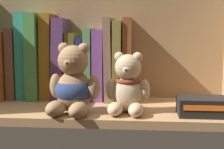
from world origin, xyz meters
The scene contains 18 objects.
shelf_board centered at (0.00, 0.00, 1.00)cm, with size 67.91×26.14×2.00cm, color tan.
shelf_back_panel centered at (0.00, 13.67, 16.19)cm, with size 70.31×1.20×32.38cm, color olive.
book_1 centered at (-28.46, 9.97, 11.42)cm, with size 3.51×14.74×18.84cm, color #A55325.
book_2 centered at (-25.13, 9.97, 11.98)cm, with size 2.41×10.74×19.96cm, color brown.
book_3 centered at (-22.19, 9.97, 14.16)cm, with size 2.73×10.27×24.31cm, color teal.
book_4 centered at (-18.89, 9.97, 14.00)cm, with size 3.14×12.82×24.01cm, color #488F47.
book_5 centered at (-15.42, 9.97, 13.93)cm, with size 3.05×9.71×23.87cm, color #99661A.
book_6 centered at (-11.92, 9.97, 13.32)cm, with size 3.20×10.71×22.64cm, color #593769.
book_7 centered at (-8.60, 9.97, 11.33)cm, with size 2.71×9.80×18.67cm, color brown.
book_8 centered at (-6.01, 9.97, 10.67)cm, with size 1.73×9.99×17.34cm, color navy.
book_9 centered at (-3.75, 9.97, 11.96)cm, with size 2.04×10.45×19.93cm, color #559254.
book_10 centered at (-0.92, 9.97, 11.78)cm, with size 2.88×10.71×19.56cm, color #7F4899.
book_11 centered at (1.89, 9.97, 13.39)cm, with size 2.00×13.16×22.79cm, color #896957.
book_12 centered at (4.40, 9.97, 12.95)cm, with size 2.29×14.80×21.90cm, color olive.
book_13 centered at (7.06, 9.97, 13.37)cm, with size 2.28×13.70×22.73cm, color brown.
teddy_bear_larger centered at (-4.92, -7.04, 8.48)cm, with size 12.22×13.05×16.48cm.
teddy_bear_smaller centered at (7.75, -5.78, 8.11)cm, with size 10.52×10.77×14.31cm.
small_product_box centered at (24.90, -6.72, 4.05)cm, with size 11.14×8.07×4.09cm.
Camera 1 is at (10.74, -83.14, 21.15)cm, focal length 53.66 mm.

